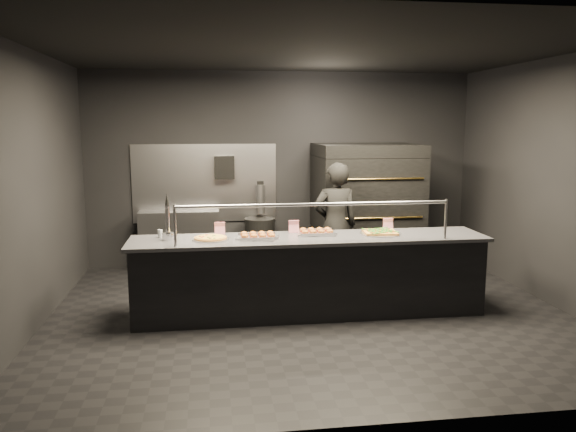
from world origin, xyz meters
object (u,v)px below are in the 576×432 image
at_px(prep_shelf, 180,240).
at_px(worker, 335,225).
at_px(service_counter, 310,275).
at_px(beer_tap, 168,227).
at_px(trash_bin, 260,243).
at_px(fire_extinguisher, 260,198).
at_px(slider_tray_a, 258,236).
at_px(square_pizza, 380,232).
at_px(slider_tray_b, 316,232).
at_px(round_pizza, 211,238).
at_px(pizza_oven, 366,207).
at_px(towel_dispenser, 224,167).

xyz_separation_m(prep_shelf, worker, (2.15, -1.23, 0.40)).
xyz_separation_m(service_counter, beer_tap, (-1.60, 0.05, 0.61)).
bearing_deg(trash_bin, fire_extinguisher, 80.41).
distance_m(slider_tray_a, trash_bin, 2.30).
bearing_deg(trash_bin, beer_tap, -119.37).
height_order(beer_tap, square_pizza, beer_tap).
bearing_deg(slider_tray_b, prep_shelf, 128.15).
bearing_deg(beer_tap, round_pizza, -5.41).
bearing_deg(fire_extinguisher, prep_shelf, -176.34).
relative_size(beer_tap, slider_tray_a, 1.01).
bearing_deg(pizza_oven, trash_bin, 168.54).
distance_m(towel_dispenser, worker, 2.07).
bearing_deg(square_pizza, round_pizza, -178.72).
bearing_deg(towel_dispenser, trash_bin, -18.12).
distance_m(prep_shelf, round_pizza, 2.41).
bearing_deg(worker, round_pizza, 29.76).
relative_size(beer_tap, worker, 0.31).
distance_m(pizza_oven, slider_tray_b, 2.06).
relative_size(prep_shelf, beer_tap, 2.28).
xyz_separation_m(towel_dispenser, trash_bin, (0.52, -0.17, -1.16)).
distance_m(slider_tray_a, worker, 1.58).
relative_size(pizza_oven, slider_tray_a, 3.65).
bearing_deg(square_pizza, worker, 106.40).
xyz_separation_m(towel_dispenser, beer_tap, (-0.70, -2.34, -0.48)).
distance_m(prep_shelf, square_pizza, 3.37).
relative_size(pizza_oven, beer_tap, 3.63).
height_order(prep_shelf, slider_tray_b, slider_tray_b).
bearing_deg(slider_tray_a, round_pizza, 179.32).
relative_size(service_counter, prep_shelf, 3.42).
height_order(slider_tray_a, square_pizza, slider_tray_a).
bearing_deg(towel_dispenser, beer_tap, -106.67).
bearing_deg(round_pizza, towel_dispenser, 84.45).
height_order(fire_extinguisher, square_pizza, fire_extinguisher).
xyz_separation_m(fire_extinguisher, worker, (0.90, -1.31, -0.21)).
xyz_separation_m(towel_dispenser, slider_tray_b, (1.00, -2.24, -0.60)).
xyz_separation_m(service_counter, slider_tray_a, (-0.60, 0.00, 0.48)).
xyz_separation_m(fire_extinguisher, trash_bin, (-0.03, -0.18, -0.67)).
bearing_deg(prep_shelf, slider_tray_a, -66.67).
bearing_deg(prep_shelf, beer_tap, -90.00).
height_order(service_counter, prep_shelf, service_counter).
xyz_separation_m(service_counter, slider_tray_b, (0.10, 0.15, 0.48)).
relative_size(round_pizza, square_pizza, 0.88).
xyz_separation_m(prep_shelf, round_pizza, (0.47, -2.31, 0.49)).
relative_size(prep_shelf, square_pizza, 2.51).
bearing_deg(trash_bin, slider_tray_a, -95.66).
height_order(pizza_oven, worker, pizza_oven).
xyz_separation_m(towel_dispenser, fire_extinguisher, (0.55, 0.01, -0.49)).
xyz_separation_m(service_counter, worker, (0.55, 1.09, 0.38)).
bearing_deg(towel_dispenser, prep_shelf, -174.29).
height_order(pizza_oven, square_pizza, pizza_oven).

